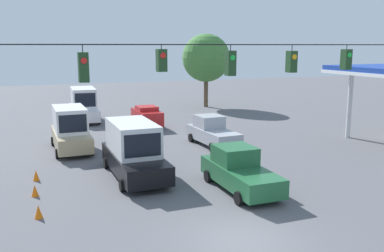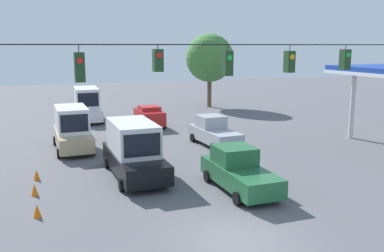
% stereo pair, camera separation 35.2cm
% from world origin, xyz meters
% --- Properties ---
extents(ground_plane, '(140.00, 140.00, 0.00)m').
position_xyz_m(ground_plane, '(0.00, 0.00, 0.00)').
color(ground_plane, '#56565B').
extents(overhead_signal_span, '(20.36, 0.38, 7.63)m').
position_xyz_m(overhead_signal_span, '(0.06, -1.14, 5.11)').
color(overhead_signal_span, slate).
rests_on(overhead_signal_span, ground_plane).
extents(box_truck_black_withflow_mid, '(2.64, 6.79, 3.02)m').
position_xyz_m(box_truck_black_withflow_mid, '(1.81, -9.34, 1.48)').
color(box_truck_black_withflow_mid, black).
rests_on(box_truck_black_withflow_mid, ground_plane).
extents(pickup_truck_silver_oncoming_far, '(2.39, 5.43, 2.12)m').
position_xyz_m(pickup_truck_silver_oncoming_far, '(-5.27, -14.62, 0.98)').
color(pickup_truck_silver_oncoming_far, '#A8AAB2').
rests_on(pickup_truck_silver_oncoming_far, ground_plane).
extents(pickup_truck_green_crossing_near, '(2.26, 5.56, 2.12)m').
position_xyz_m(pickup_truck_green_crossing_near, '(-2.58, -5.18, 0.98)').
color(pickup_truck_green_crossing_near, '#236038').
rests_on(pickup_truck_green_crossing_near, ground_plane).
extents(box_truck_white_withflow_deep, '(2.77, 7.00, 3.15)m').
position_xyz_m(box_truck_white_withflow_deep, '(2.05, -28.71, 1.54)').
color(box_truck_white_withflow_deep, silver).
rests_on(box_truck_white_withflow_deep, ground_plane).
extents(sedan_red_oncoming_deep, '(2.14, 4.18, 1.89)m').
position_xyz_m(sedan_red_oncoming_deep, '(-2.68, -23.07, 0.99)').
color(sedan_red_oncoming_deep, red).
rests_on(sedan_red_oncoming_deep, ground_plane).
extents(box_truck_tan_withflow_far, '(2.48, 6.08, 2.99)m').
position_xyz_m(box_truck_tan_withflow_far, '(4.46, -16.87, 1.47)').
color(box_truck_tan_withflow_far, tan).
rests_on(box_truck_tan_withflow_far, ground_plane).
extents(traffic_cone_nearest, '(0.35, 0.35, 0.58)m').
position_xyz_m(traffic_cone_nearest, '(6.99, -4.91, 0.29)').
color(traffic_cone_nearest, orange).
rests_on(traffic_cone_nearest, ground_plane).
extents(traffic_cone_second, '(0.35, 0.35, 0.58)m').
position_xyz_m(traffic_cone_second, '(7.07, -7.81, 0.29)').
color(traffic_cone_second, orange).
rests_on(traffic_cone_second, ground_plane).
extents(traffic_cone_third, '(0.35, 0.35, 0.58)m').
position_xyz_m(traffic_cone_third, '(6.95, -10.37, 0.29)').
color(traffic_cone_third, orange).
rests_on(traffic_cone_third, ground_plane).
extents(tree_horizon_left, '(5.58, 5.58, 8.54)m').
position_xyz_m(tree_horizon_left, '(-12.66, -33.13, 5.72)').
color(tree_horizon_left, brown).
rests_on(tree_horizon_left, ground_plane).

